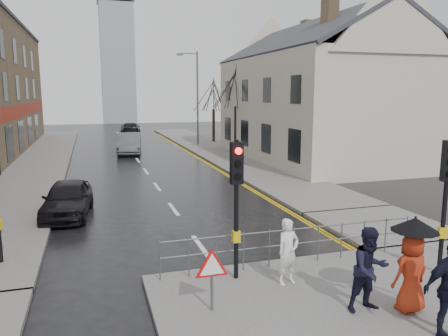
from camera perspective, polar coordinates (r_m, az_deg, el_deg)
ground at (r=10.86m, az=0.89°, el=-15.33°), size 120.00×120.00×0.00m
left_pavement at (r=32.86m, az=-22.90°, el=1.04°), size 4.00×44.00×0.14m
right_pavement at (r=35.95m, az=-1.50°, el=2.49°), size 4.00×40.00×0.14m
pavement_bridge_right at (r=16.26m, az=19.93°, el=-7.05°), size 4.00×4.20×0.14m
building_right_cream at (r=31.22m, az=11.95°, el=9.86°), size 9.00×16.40×10.10m
church_tower at (r=71.64m, az=-13.72°, el=12.99°), size 5.00×5.00×18.00m
traffic_signal_near_left at (r=10.31m, az=1.65°, el=-2.26°), size 0.28×0.27×3.40m
traffic_signal_near_right at (r=11.93m, az=27.08°, el=-1.70°), size 0.34×0.33×3.40m
guard_railing_front at (r=11.75m, az=9.18°, el=-8.96°), size 7.14×0.04×1.00m
warning_sign at (r=9.17m, az=-1.60°, el=-13.10°), size 0.80×0.07×1.35m
street_lamp at (r=38.39m, az=-3.74°, el=9.87°), size 1.83×0.25×8.00m
tree_near at (r=33.09m, az=1.57°, el=10.66°), size 2.40×2.40×6.58m
tree_far at (r=40.88m, az=-1.38°, el=9.49°), size 2.40×2.40×5.64m
pedestrian_a at (r=10.55m, az=8.37°, el=-10.74°), size 0.64×0.49×1.58m
pedestrian_b at (r=9.67m, az=18.53°, el=-12.45°), size 0.90×0.71×1.78m
pedestrian_with_umbrella at (r=9.87m, az=23.39°, el=-10.98°), size 0.96×0.96×2.00m
car_parked at (r=17.51m, az=-19.77°, el=-3.78°), size 2.04×4.16×1.37m
car_mid at (r=34.35m, az=-12.25°, el=3.15°), size 2.26×4.98×1.58m
car_far at (r=48.25m, az=-12.13°, el=4.93°), size 2.50×5.27×1.48m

